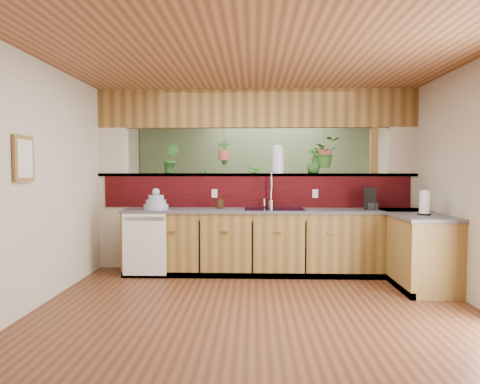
{
  "coord_description": "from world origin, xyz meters",
  "views": [
    {
      "loc": [
        -0.04,
        -4.9,
        1.44
      ],
      "look_at": [
        -0.21,
        0.7,
        1.15
      ],
      "focal_mm": 32.0,
      "sensor_mm": 36.0,
      "label": 1
    }
  ],
  "objects_px": {
    "faucet": "(271,189)",
    "coffee_maker": "(370,199)",
    "glass_jar": "(278,159)",
    "shelving_console": "(229,219)",
    "paper_towel": "(425,203)",
    "dish_stack": "(156,203)",
    "soap_dispenser": "(220,202)"
  },
  "relations": [
    {
      "from": "faucet",
      "to": "coffee_maker",
      "type": "relative_size",
      "value": 1.67
    },
    {
      "from": "glass_jar",
      "to": "shelving_console",
      "type": "height_order",
      "value": "glass_jar"
    },
    {
      "from": "glass_jar",
      "to": "shelving_console",
      "type": "xyz_separation_m",
      "value": [
        -0.82,
        1.9,
        -1.1
      ]
    },
    {
      "from": "coffee_maker",
      "to": "shelving_console",
      "type": "relative_size",
      "value": 0.19
    },
    {
      "from": "faucet",
      "to": "coffee_maker",
      "type": "xyz_separation_m",
      "value": [
        1.35,
        -0.16,
        -0.13
      ]
    },
    {
      "from": "faucet",
      "to": "paper_towel",
      "type": "xyz_separation_m",
      "value": [
        1.81,
        -0.86,
        -0.13
      ]
    },
    {
      "from": "paper_towel",
      "to": "glass_jar",
      "type": "distance_m",
      "value": 2.09
    },
    {
      "from": "coffee_maker",
      "to": "glass_jar",
      "type": "relative_size",
      "value": 0.73
    },
    {
      "from": "coffee_maker",
      "to": "shelving_console",
      "type": "distance_m",
      "value": 3.12
    },
    {
      "from": "shelving_console",
      "to": "paper_towel",
      "type": "bearing_deg",
      "value": -54.99
    },
    {
      "from": "dish_stack",
      "to": "soap_dispenser",
      "type": "relative_size",
      "value": 1.88
    },
    {
      "from": "shelving_console",
      "to": "dish_stack",
      "type": "bearing_deg",
      "value": -114.98
    },
    {
      "from": "dish_stack",
      "to": "shelving_console",
      "type": "relative_size",
      "value": 0.21
    },
    {
      "from": "faucet",
      "to": "glass_jar",
      "type": "xyz_separation_m",
      "value": [
        0.11,
        0.22,
        0.43
      ]
    },
    {
      "from": "faucet",
      "to": "shelving_console",
      "type": "relative_size",
      "value": 0.32
    },
    {
      "from": "faucet",
      "to": "glass_jar",
      "type": "distance_m",
      "value": 0.49
    },
    {
      "from": "coffee_maker",
      "to": "paper_towel",
      "type": "relative_size",
      "value": 0.96
    },
    {
      "from": "soap_dispenser",
      "to": "glass_jar",
      "type": "distance_m",
      "value": 1.07
    },
    {
      "from": "soap_dispenser",
      "to": "coffee_maker",
      "type": "bearing_deg",
      "value": -1.61
    },
    {
      "from": "soap_dispenser",
      "to": "dish_stack",
      "type": "bearing_deg",
      "value": -169.16
    },
    {
      "from": "soap_dispenser",
      "to": "shelving_console",
      "type": "distance_m",
      "value": 2.28
    },
    {
      "from": "dish_stack",
      "to": "coffee_maker",
      "type": "xyz_separation_m",
      "value": [
        2.92,
        0.11,
        0.05
      ]
    },
    {
      "from": "coffee_maker",
      "to": "paper_towel",
      "type": "xyz_separation_m",
      "value": [
        0.46,
        -0.7,
        0.0
      ]
    },
    {
      "from": "dish_stack",
      "to": "coffee_maker",
      "type": "height_order",
      "value": "coffee_maker"
    },
    {
      "from": "faucet",
      "to": "shelving_console",
      "type": "height_order",
      "value": "faucet"
    },
    {
      "from": "dish_stack",
      "to": "soap_dispenser",
      "type": "xyz_separation_m",
      "value": [
        0.86,
        0.16,
        -0.0
      ]
    },
    {
      "from": "dish_stack",
      "to": "glass_jar",
      "type": "distance_m",
      "value": 1.85
    },
    {
      "from": "soap_dispenser",
      "to": "paper_towel",
      "type": "bearing_deg",
      "value": -16.74
    },
    {
      "from": "paper_towel",
      "to": "coffee_maker",
      "type": "bearing_deg",
      "value": 123.2
    },
    {
      "from": "coffee_maker",
      "to": "dish_stack",
      "type": "bearing_deg",
      "value": -163.26
    },
    {
      "from": "dish_stack",
      "to": "shelving_console",
      "type": "xyz_separation_m",
      "value": [
        0.86,
        2.39,
        -0.49
      ]
    },
    {
      "from": "paper_towel",
      "to": "glass_jar",
      "type": "height_order",
      "value": "glass_jar"
    }
  ]
}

